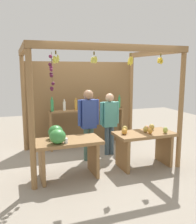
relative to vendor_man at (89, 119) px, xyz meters
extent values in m
plane|color=gray|center=(0.18, 0.10, -0.95)|extent=(12.00, 12.00, 0.00)
cylinder|color=olive|center=(-1.29, -1.00, 0.28)|extent=(0.10, 0.10, 2.46)
cylinder|color=olive|center=(1.65, -1.00, 0.28)|extent=(0.10, 0.10, 2.46)
cylinder|color=olive|center=(-1.29, 1.20, 0.28)|extent=(0.10, 0.10, 2.46)
cylinder|color=olive|center=(1.65, 1.20, 0.28)|extent=(0.10, 0.10, 2.46)
cube|color=olive|center=(0.18, -1.00, 1.45)|extent=(3.04, 0.12, 0.12)
cube|color=olive|center=(-1.29, 0.10, 1.45)|extent=(0.12, 2.29, 0.12)
cube|color=olive|center=(1.65, 0.10, 1.45)|extent=(0.12, 2.29, 0.12)
cube|color=brown|center=(0.18, 1.22, 0.16)|extent=(2.94, 0.04, 2.21)
cylinder|color=brown|center=(0.55, -0.89, 1.34)|extent=(0.02, 0.02, 0.06)
ellipsoid|color=yellow|center=(0.57, -0.89, 1.23)|extent=(0.04, 0.08, 0.15)
ellipsoid|color=yellow|center=(0.57, -0.87, 1.20)|extent=(0.07, 0.07, 0.15)
ellipsoid|color=yellow|center=(0.55, -0.86, 1.23)|extent=(0.06, 0.04, 0.15)
ellipsoid|color=yellow|center=(0.52, -0.86, 1.21)|extent=(0.07, 0.06, 0.15)
ellipsoid|color=yellow|center=(0.52, -0.89, 1.22)|extent=(0.04, 0.09, 0.14)
ellipsoid|color=yellow|center=(0.52, -0.92, 1.21)|extent=(0.06, 0.06, 0.15)
ellipsoid|color=yellow|center=(0.54, -0.91, 1.24)|extent=(0.09, 0.04, 0.15)
ellipsoid|color=yellow|center=(0.56, -0.91, 1.23)|extent=(0.07, 0.08, 0.15)
cylinder|color=brown|center=(-0.19, -0.95, 1.34)|extent=(0.02, 0.02, 0.06)
ellipsoid|color=#D1CC4C|center=(-0.16, -0.95, 1.22)|extent=(0.04, 0.07, 0.11)
ellipsoid|color=#D1CC4C|center=(-0.16, -0.93, 1.24)|extent=(0.05, 0.06, 0.11)
ellipsoid|color=#D1CC4C|center=(-0.19, -0.92, 1.24)|extent=(0.06, 0.04, 0.11)
ellipsoid|color=#D1CC4C|center=(-0.22, -0.92, 1.23)|extent=(0.06, 0.06, 0.12)
ellipsoid|color=#D1CC4C|center=(-0.21, -0.94, 1.23)|extent=(0.04, 0.06, 0.11)
ellipsoid|color=#D1CC4C|center=(-0.22, -0.97, 1.23)|extent=(0.05, 0.05, 0.11)
ellipsoid|color=#D1CC4C|center=(-0.19, -0.97, 1.22)|extent=(0.05, 0.04, 0.11)
ellipsoid|color=#D1CC4C|center=(-0.16, -0.98, 1.24)|extent=(0.06, 0.05, 0.12)
cylinder|color=brown|center=(-0.85, -0.94, 1.34)|extent=(0.02, 0.02, 0.06)
ellipsoid|color=#D1CC4C|center=(-0.82, -0.95, 1.24)|extent=(0.04, 0.07, 0.12)
ellipsoid|color=#D1CC4C|center=(-0.83, -0.93, 1.23)|extent=(0.07, 0.07, 0.12)
ellipsoid|color=#D1CC4C|center=(-0.84, -0.92, 1.22)|extent=(0.08, 0.05, 0.12)
ellipsoid|color=#D1CC4C|center=(-0.86, -0.91, 1.22)|extent=(0.07, 0.05, 0.12)
ellipsoid|color=#D1CC4C|center=(-0.89, -0.93, 1.23)|extent=(0.05, 0.07, 0.12)
ellipsoid|color=#D1CC4C|center=(-0.87, -0.95, 1.24)|extent=(0.05, 0.07, 0.12)
ellipsoid|color=#D1CC4C|center=(-0.87, -0.98, 1.24)|extent=(0.07, 0.06, 0.12)
ellipsoid|color=#D1CC4C|center=(-0.84, -0.98, 1.23)|extent=(0.08, 0.04, 0.12)
ellipsoid|color=#D1CC4C|center=(-0.82, -0.98, 1.25)|extent=(0.06, 0.05, 0.12)
cylinder|color=brown|center=(1.21, -0.87, 1.34)|extent=(0.02, 0.02, 0.06)
ellipsoid|color=gold|center=(1.23, -0.87, 1.22)|extent=(0.04, 0.07, 0.12)
ellipsoid|color=gold|center=(1.22, -0.85, 1.24)|extent=(0.07, 0.07, 0.13)
ellipsoid|color=gold|center=(1.21, -0.83, 1.25)|extent=(0.06, 0.04, 0.12)
ellipsoid|color=gold|center=(1.18, -0.83, 1.24)|extent=(0.06, 0.05, 0.13)
ellipsoid|color=gold|center=(1.18, -0.86, 1.24)|extent=(0.04, 0.07, 0.12)
ellipsoid|color=gold|center=(1.17, -0.89, 1.22)|extent=(0.07, 0.07, 0.13)
ellipsoid|color=gold|center=(1.21, -0.91, 1.25)|extent=(0.08, 0.04, 0.12)
ellipsoid|color=gold|center=(1.22, -0.89, 1.24)|extent=(0.06, 0.06, 0.13)
cylinder|color=#4C422D|center=(-0.88, -0.66, 1.10)|extent=(0.01, 0.01, 0.55)
sphere|color=#601E42|center=(-0.89, -0.67, 1.29)|extent=(0.06, 0.06, 0.06)
sphere|color=#47142D|center=(-0.85, -0.69, 1.23)|extent=(0.06, 0.06, 0.06)
sphere|color=#47142D|center=(-0.90, -0.65, 1.16)|extent=(0.06, 0.06, 0.06)
sphere|color=#601E42|center=(-0.89, -0.65, 1.11)|extent=(0.06, 0.06, 0.06)
sphere|color=#601E42|center=(-0.89, -0.68, 1.06)|extent=(0.06, 0.06, 0.06)
sphere|color=#47142D|center=(-0.89, -0.66, 0.96)|extent=(0.06, 0.06, 0.06)
sphere|color=#47142D|center=(-0.88, -0.63, 0.99)|extent=(0.06, 0.06, 0.06)
sphere|color=#47142D|center=(-0.86, -0.65, 0.82)|extent=(0.06, 0.06, 0.06)
sphere|color=#47142D|center=(-0.89, -0.67, 0.74)|extent=(0.07, 0.07, 0.07)
sphere|color=#47142D|center=(-0.89, -0.66, 0.72)|extent=(0.06, 0.06, 0.06)
cube|color=olive|center=(-0.63, -0.72, -0.25)|extent=(1.23, 0.64, 0.06)
cube|color=olive|center=(-1.12, -0.72, -0.61)|extent=(0.06, 0.58, 0.67)
cube|color=olive|center=(-0.14, -0.72, -0.61)|extent=(0.06, 0.58, 0.67)
ellipsoid|color=#38843D|center=(-0.85, -0.89, -0.09)|extent=(0.39, 0.39, 0.26)
ellipsoid|color=#2D7533|center=(-0.82, -0.56, -0.09)|extent=(0.28, 0.28, 0.26)
cylinder|color=white|center=(-0.71, -0.90, -0.18)|extent=(0.07, 0.07, 0.09)
cube|color=olive|center=(0.99, -0.72, -0.25)|extent=(1.23, 0.64, 0.06)
cube|color=olive|center=(0.49, -0.72, -0.61)|extent=(0.06, 0.58, 0.67)
cube|color=olive|center=(1.48, -0.72, -0.61)|extent=(0.06, 0.58, 0.67)
ellipsoid|color=#B79E47|center=(1.25, -0.57, -0.16)|extent=(0.15, 0.15, 0.13)
ellipsoid|color=#B79E47|center=(1.01, -0.72, -0.15)|extent=(0.13, 0.13, 0.13)
ellipsoid|color=#B79E47|center=(0.59, -0.62, -0.14)|extent=(0.16, 0.16, 0.15)
ellipsoid|color=#E07F47|center=(1.11, -0.59, -0.17)|extent=(0.12, 0.12, 0.11)
ellipsoid|color=gold|center=(1.04, -0.85, -0.16)|extent=(0.12, 0.12, 0.12)
ellipsoid|color=#A8B24C|center=(1.36, -0.92, -0.15)|extent=(0.13, 0.13, 0.13)
ellipsoid|color=gold|center=(0.53, -0.72, -0.16)|extent=(0.12, 0.12, 0.13)
cube|color=olive|center=(-0.70, 0.92, -0.45)|extent=(0.05, 0.20, 1.00)
cube|color=olive|center=(1.21, 0.92, -0.45)|extent=(0.05, 0.20, 1.00)
cube|color=olive|center=(0.26, 0.92, 0.03)|extent=(1.91, 0.22, 0.04)
cylinder|color=#338C4C|center=(-0.64, 0.92, 0.20)|extent=(0.08, 0.08, 0.29)
cylinder|color=#338C4C|center=(-0.64, 0.92, 0.38)|extent=(0.03, 0.03, 0.06)
cylinder|color=silver|center=(-0.34, 0.92, 0.17)|extent=(0.07, 0.07, 0.23)
cylinder|color=silver|center=(-0.34, 0.92, 0.31)|extent=(0.03, 0.03, 0.06)
cylinder|color=gold|center=(-0.04, 0.92, 0.18)|extent=(0.07, 0.07, 0.25)
cylinder|color=gold|center=(-0.04, 0.92, 0.33)|extent=(0.03, 0.03, 0.06)
cylinder|color=#D8B266|center=(0.26, 0.92, 0.19)|extent=(0.07, 0.07, 0.27)
cylinder|color=#D8B266|center=(0.26, 0.92, 0.35)|extent=(0.03, 0.03, 0.06)
cylinder|color=#994C1E|center=(0.56, 0.92, 0.18)|extent=(0.07, 0.07, 0.25)
cylinder|color=#994C1E|center=(0.56, 0.92, 0.33)|extent=(0.03, 0.03, 0.06)
cylinder|color=gold|center=(0.85, 0.92, 0.19)|extent=(0.07, 0.07, 0.28)
cylinder|color=gold|center=(0.85, 0.92, 0.36)|extent=(0.03, 0.03, 0.06)
cylinder|color=#338C4C|center=(1.16, 0.92, 0.20)|extent=(0.07, 0.07, 0.28)
cylinder|color=#338C4C|center=(1.16, 0.92, 0.37)|extent=(0.03, 0.03, 0.06)
cylinder|color=#405D50|center=(-0.06, 0.00, -0.58)|extent=(0.11, 0.11, 0.74)
cylinder|color=#405D50|center=(0.06, 0.00, -0.58)|extent=(0.11, 0.11, 0.74)
cube|color=#2D428C|center=(0.00, 0.00, 0.11)|extent=(0.32, 0.19, 0.63)
cylinder|color=#2D428C|center=(-0.20, 0.00, 0.14)|extent=(0.08, 0.08, 0.56)
cylinder|color=#2D428C|center=(0.20, 0.00, 0.14)|extent=(0.08, 0.08, 0.56)
sphere|color=#997051|center=(0.00, 0.00, 0.53)|extent=(0.21, 0.21, 0.21)
cylinder|color=#3C505C|center=(0.51, 0.19, -0.60)|extent=(0.11, 0.11, 0.69)
cylinder|color=#3C505C|center=(0.63, 0.19, -0.60)|extent=(0.11, 0.11, 0.69)
cube|color=teal|center=(0.57, 0.19, 0.03)|extent=(0.32, 0.19, 0.58)
cylinder|color=teal|center=(0.37, 0.19, 0.06)|extent=(0.08, 0.08, 0.52)
cylinder|color=teal|center=(0.77, 0.19, 0.06)|extent=(0.08, 0.08, 0.52)
sphere|color=tan|center=(0.57, 0.19, 0.42)|extent=(0.20, 0.20, 0.20)
camera|label=1|loc=(-1.59, -5.07, 1.07)|focal=39.57mm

